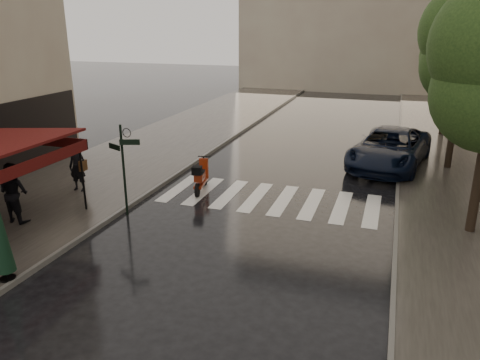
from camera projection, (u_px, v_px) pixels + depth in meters
The scene contains 13 objects.
ground at pixel (107, 260), 12.78m from camera, with size 120.00×120.00×0.00m, color black.
sidewalk_near at pixel (163, 144), 24.90m from camera, with size 6.00×60.00×0.12m, color #38332D.
sidewalk_far at pixel (466, 170), 20.47m from camera, with size 5.50×60.00×0.12m, color #38332D.
curb_near at pixel (217, 148), 23.98m from camera, with size 0.12×60.00×0.16m, color #595651.
curb_far at pixel (399, 164), 21.31m from camera, with size 0.12×60.00×0.16m, color #595651.
crosswalk at pixel (270, 199), 17.28m from camera, with size 7.85×3.20×0.01m.
signpost at pixel (123, 163), 15.25m from camera, with size 1.17×0.29×3.10m.
tree_mid at pixel (466, 38), 18.94m from camera, with size 3.80×3.80×8.34m.
tree_far at pixel (454, 37), 25.22m from camera, with size 3.80×3.80×8.16m.
pedestrian_with_umbrella at pixel (75, 147), 17.28m from camera, with size 1.13×1.15×2.55m.
pedestrian_terrace at pixel (14, 192), 14.73m from camera, with size 0.95×0.74×1.95m, color black.
scooter at pixel (201, 177), 17.86m from camera, with size 0.67×1.85×1.22m.
parked_car at pixel (390, 148), 20.91m from camera, with size 2.83×6.13×1.70m, color black.
Camera 1 is at (7.06, -9.68, 6.15)m, focal length 35.00 mm.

